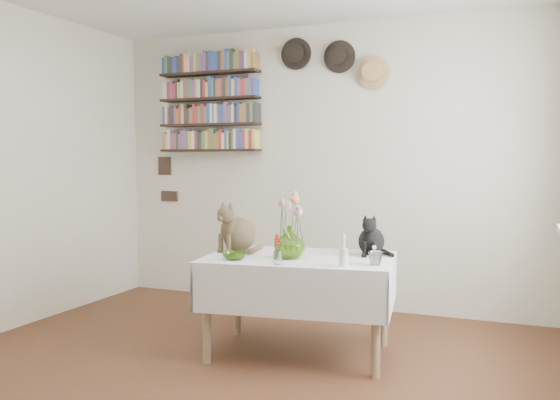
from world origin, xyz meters
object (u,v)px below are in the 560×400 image
at_px(black_cat, 371,234).
at_px(tabby_cat, 239,225).
at_px(flower_vase, 290,242).
at_px(dining_table, 299,281).
at_px(bookshelf_unit, 210,103).

bearing_deg(black_cat, tabby_cat, -174.61).
distance_m(black_cat, flower_vase, 0.58).
bearing_deg(black_cat, dining_table, -155.20).
xyz_separation_m(black_cat, bookshelf_unit, (-1.80, 1.00, 1.03)).
relative_size(flower_vase, bookshelf_unit, 0.21).
height_order(black_cat, flower_vase, black_cat).
bearing_deg(bookshelf_unit, tabby_cat, -53.12).
distance_m(flower_vase, bookshelf_unit, 2.18).
relative_size(dining_table, flower_vase, 6.27).
bearing_deg(bookshelf_unit, black_cat, -29.05).
bearing_deg(black_cat, flower_vase, -148.10).
height_order(tabby_cat, flower_vase, tabby_cat).
relative_size(black_cat, flower_vase, 1.34).
bearing_deg(bookshelf_unit, flower_vase, -45.33).
distance_m(tabby_cat, bookshelf_unit, 1.77).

